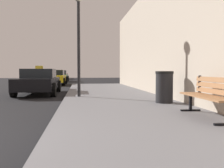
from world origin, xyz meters
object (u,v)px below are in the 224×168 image
object	(u,v)px
car_green	(59,76)
car_red	(62,74)
car_yellow	(54,77)
street_lamp	(79,25)
car_blue	(58,75)
bench	(210,93)
car_black	(39,81)
trash_bin	(164,87)

from	to	relation	value
car_green	car_red	distance (m)	14.99
car_yellow	car_red	xyz separation A→B (m)	(-0.97, 21.21, -0.00)
street_lamp	car_blue	xyz separation A→B (m)	(-3.08, 25.27, -2.31)
bench	street_lamp	world-z (taller)	street_lamp
car_green	car_blue	world-z (taller)	same
street_lamp	car_yellow	distance (m)	11.94
street_lamp	car_green	xyz separation A→B (m)	(-2.25, 17.77, -2.31)
car_black	car_blue	bearing A→B (deg)	-87.27
bench	car_green	size ratio (longest dim) A/B	0.42
street_lamp	car_red	world-z (taller)	street_lamp
trash_bin	bench	bearing A→B (deg)	-86.42
car_yellow	bench	bearing A→B (deg)	107.14
car_blue	car_red	xyz separation A→B (m)	(-0.04, 7.46, -0.00)
car_green	car_blue	xyz separation A→B (m)	(-0.83, 7.51, 0.00)
car_yellow	car_blue	distance (m)	13.79
trash_bin	car_red	bearing A→B (deg)	99.43
bench	car_blue	world-z (taller)	car_blue
car_red	street_lamp	bearing A→B (deg)	95.44
bench	street_lamp	distance (m)	5.93
car_yellow	car_blue	world-z (taller)	same
trash_bin	car_red	world-z (taller)	car_red
car_yellow	car_green	size ratio (longest dim) A/B	1.05
street_lamp	car_black	xyz separation A→B (m)	(-2.01, 2.82, -2.31)
trash_bin	car_black	xyz separation A→B (m)	(-4.70, 5.08, -0.01)
car_black	car_green	size ratio (longest dim) A/B	0.95
trash_bin	car_blue	world-z (taller)	car_blue
bench	street_lamp	xyz separation A→B (m)	(-2.84, 4.68, 2.29)
street_lamp	car_black	world-z (taller)	street_lamp
car_black	car_blue	distance (m)	22.47
street_lamp	car_black	bearing A→B (deg)	125.43
car_black	car_red	xyz separation A→B (m)	(-1.11, 29.90, 0.00)
car_green	trash_bin	bearing A→B (deg)	103.86
car_yellow	car_blue	size ratio (longest dim) A/B	1.00
car_black	car_blue	world-z (taller)	car_black
car_yellow	car_red	distance (m)	21.24
car_red	car_green	bearing A→B (deg)	93.32
car_green	car_blue	distance (m)	7.55
bench	car_red	bearing A→B (deg)	101.34
bench	car_yellow	distance (m)	16.94
trash_bin	car_green	xyz separation A→B (m)	(-4.94, 20.02, -0.01)
car_green	street_lamp	bearing A→B (deg)	97.22
street_lamp	car_green	bearing A→B (deg)	97.22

